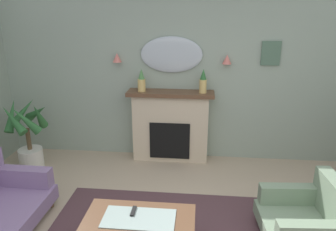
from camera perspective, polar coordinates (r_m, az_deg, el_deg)
The scene contains 12 objects.
wall_back at distance 5.22m, azimuth 4.94°, elevation 7.25°, with size 7.26×0.10×2.79m, color #93A393.
fireplace at distance 5.25m, azimuth 0.43°, elevation -1.99°, with size 1.36×0.36×1.16m.
mantel_vase_right at distance 5.07m, azimuth -4.67°, elevation 6.03°, with size 0.12×0.12×0.35m.
mantel_vase_left at distance 4.99m, azimuth 6.18°, elevation 5.94°, with size 0.11×0.11×0.37m.
wall_mirror at distance 5.11m, azimuth 0.61°, elevation 10.63°, with size 0.96×0.06×0.56m, color #B2BCC6.
wall_sconce_left at distance 5.21m, azimuth -8.94°, elevation 10.01°, with size 0.14×0.14×0.14m, color #D17066.
wall_sconce_right at distance 5.06m, azimuth 10.33°, elevation 9.68°, with size 0.14×0.14×0.14m, color #D17066.
framed_picture at distance 5.20m, azimuth 17.61°, elevation 10.36°, with size 0.28×0.03×0.36m, color #4C6B56.
coffee_table at distance 3.40m, azimuth -5.08°, elevation -18.35°, with size 1.10×0.60×0.45m.
tv_remote at distance 3.45m, azimuth -6.10°, elevation -16.38°, with size 0.04×0.16×0.02m, color black.
armchair_in_corner at distance 3.90m, azimuth 23.62°, elevation -16.04°, with size 0.88×0.87×0.71m.
potted_plant_tall_palm at distance 5.41m, azimuth -23.41°, elevation -3.07°, with size 0.70×0.71×1.11m.
Camera 1 is at (0.06, -2.43, 2.43)m, focal length 34.72 mm.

